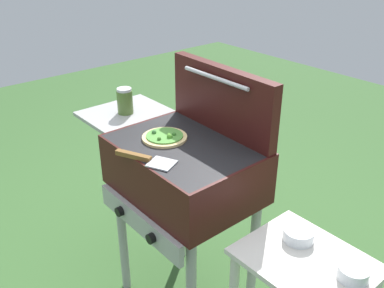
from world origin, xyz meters
TOP-DOWN VIEW (x-y plane):
  - grill at (-0.01, -0.00)m, footprint 0.96×0.53m
  - grill_lid_open at (0.00, 0.21)m, footprint 0.63×0.09m
  - pizza_veggie at (-0.10, -0.03)m, footprint 0.20×0.20m
  - sauce_jar at (-0.46, -0.01)m, footprint 0.08×0.08m
  - spatula at (0.01, -0.21)m, footprint 0.26×0.16m
  - topping_bowl_near at (0.81, 0.04)m, footprint 0.10×0.10m
  - topping_bowl_far at (0.58, 0.06)m, footprint 0.11×0.11m

SIDE VIEW (x-z plane):
  - topping_bowl_near at x=0.81m, z-range 0.71..0.76m
  - topping_bowl_far at x=0.58m, z-range 0.71..0.76m
  - grill at x=-0.01m, z-range 0.31..1.21m
  - spatula at x=0.01m, z-range 0.90..0.92m
  - pizza_veggie at x=-0.10m, z-range 0.89..0.93m
  - sauce_jar at x=-0.46m, z-range 0.90..1.03m
  - grill_lid_open at x=0.00m, z-range 0.90..1.20m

